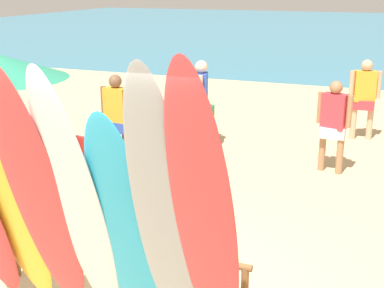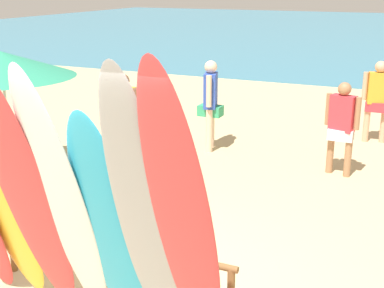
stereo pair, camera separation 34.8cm
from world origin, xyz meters
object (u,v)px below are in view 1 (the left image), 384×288
at_px(surfboard_white_3, 79,208).
at_px(beachgoer_midbeach, 333,120).
at_px(surfboard_rack, 119,254).
at_px(beachgoer_photographing, 364,94).
at_px(surfboard_red_2, 40,202).
at_px(surfboard_yellow_1, 7,203).
at_px(beach_chair_blue, 74,160).
at_px(surfboard_grey_5, 164,221).
at_px(surfboard_teal_4, 125,231).
at_px(beachgoer_by_water, 201,99).
at_px(beachgoer_strolling, 117,115).
at_px(surfboard_red_6, 205,225).

xyz_separation_m(surfboard_white_3, beachgoer_midbeach, (1.44, 5.19, -0.38)).
distance_m(surfboard_rack, beachgoer_photographing, 6.96).
bearing_deg(surfboard_red_2, beachgoer_photographing, 69.28).
bearing_deg(surfboard_white_3, surfboard_red_2, -171.34).
bearing_deg(surfboard_white_3, surfboard_yellow_1, 179.69).
xyz_separation_m(surfboard_yellow_1, surfboard_red_2, (0.43, -0.08, 0.11)).
xyz_separation_m(surfboard_red_2, beachgoer_midbeach, (1.79, 5.22, -0.39)).
bearing_deg(beach_chair_blue, surfboard_grey_5, -46.71).
height_order(surfboard_red_2, beach_chair_blue, surfboard_red_2).
distance_m(surfboard_teal_4, beachgoer_midbeach, 5.23).
bearing_deg(beach_chair_blue, beachgoer_by_water, 65.94).
relative_size(surfboard_red_2, beachgoer_by_water, 1.61).
bearing_deg(surfboard_yellow_1, beachgoer_by_water, 94.72).
xyz_separation_m(surfboard_grey_5, beachgoer_strolling, (-2.75, 4.20, -0.39)).
height_order(beachgoer_midbeach, beachgoer_photographing, beachgoer_photographing).
relative_size(surfboard_rack, surfboard_red_2, 0.98).
relative_size(surfboard_rack, beachgoer_midbeach, 1.73).
bearing_deg(beachgoer_photographing, surfboard_teal_4, -114.64).
xyz_separation_m(surfboard_grey_5, surfboard_red_6, (0.34, -0.02, 0.03)).
height_order(surfboard_white_3, surfboard_red_6, surfboard_red_6).
xyz_separation_m(surfboard_red_6, beachgoer_by_water, (-2.12, 5.65, -0.37)).
height_order(beachgoer_midbeach, beach_chair_blue, beachgoer_midbeach).
xyz_separation_m(surfboard_teal_4, beachgoer_strolling, (-2.35, 4.08, -0.18)).
distance_m(beachgoer_midbeach, beachgoer_by_water, 2.47).
xyz_separation_m(beachgoer_midbeach, beachgoer_photographing, (0.32, 2.17, 0.04)).
distance_m(surfboard_yellow_1, surfboard_teal_4, 1.16).
height_order(surfboard_rack, surfboard_white_3, surfboard_white_3).
bearing_deg(surfboard_grey_5, surfboard_red_6, -8.42).
xyz_separation_m(beachgoer_midbeach, beachgoer_by_water, (-2.43, 0.40, 0.08)).
relative_size(beachgoer_by_water, beachgoer_photographing, 1.05).
xyz_separation_m(surfboard_red_6, beachgoer_midbeach, (0.31, 5.25, -0.45)).
relative_size(surfboard_white_3, beach_chair_blue, 3.23).
bearing_deg(surfboard_teal_4, beachgoer_photographing, 81.00).
bearing_deg(surfboard_red_6, surfboard_red_2, 178.18).
bearing_deg(beachgoer_by_water, beach_chair_blue, -40.13).
xyz_separation_m(surfboard_rack, beachgoer_midbeach, (1.45, 4.55, 0.37)).
bearing_deg(surfboard_white_3, beach_chair_blue, 127.48).
xyz_separation_m(surfboard_teal_4, surfboard_red_6, (0.75, -0.13, 0.24)).
bearing_deg(surfboard_yellow_1, surfboard_rack, 40.20).
bearing_deg(surfboard_teal_4, surfboard_red_6, -8.47).
distance_m(surfboard_rack, beach_chair_blue, 3.24).
bearing_deg(surfboard_white_3, surfboard_grey_5, 0.16).
distance_m(surfboard_grey_5, beach_chair_blue, 4.36).
xyz_separation_m(surfboard_grey_5, beach_chair_blue, (-2.91, 3.13, -0.87)).
bearing_deg(beachgoer_by_water, surfboard_grey_5, 1.81).
bearing_deg(beachgoer_strolling, surfboard_rack, 125.33).
bearing_deg(surfboard_grey_5, beachgoer_photographing, 77.12).
distance_m(surfboard_red_2, surfboard_red_6, 1.48).
height_order(beachgoer_strolling, beachgoer_photographing, beachgoer_photographing).
relative_size(surfboard_yellow_1, beachgoer_strolling, 1.54).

